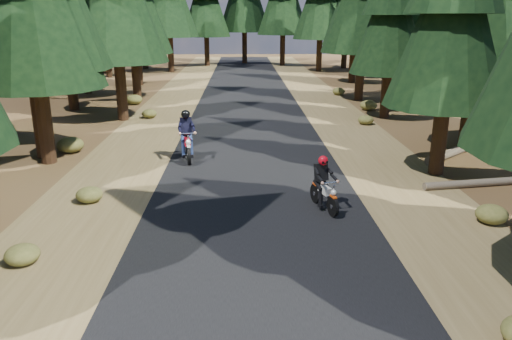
{
  "coord_description": "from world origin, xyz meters",
  "views": [
    {
      "loc": [
        -0.36,
        -11.14,
        4.99
      ],
      "look_at": [
        0.0,
        1.5,
        1.1
      ],
      "focal_mm": 35.0,
      "sensor_mm": 36.0,
      "label": 1
    }
  ],
  "objects_px": {
    "rider_follow": "(187,144)",
    "rider_lead": "(324,192)",
    "log_far": "(493,182)",
    "log_near": "(459,150)"
  },
  "relations": [
    {
      "from": "rider_follow",
      "to": "rider_lead",
      "type": "bearing_deg",
      "value": 119.46
    },
    {
      "from": "rider_lead",
      "to": "rider_follow",
      "type": "height_order",
      "value": "rider_follow"
    },
    {
      "from": "log_far",
      "to": "log_near",
      "type": "bearing_deg",
      "value": 72.32
    },
    {
      "from": "rider_lead",
      "to": "rider_follow",
      "type": "xyz_separation_m",
      "value": [
        -4.18,
        5.03,
        0.11
      ]
    },
    {
      "from": "log_near",
      "to": "rider_follow",
      "type": "relative_size",
      "value": 2.25
    },
    {
      "from": "log_far",
      "to": "rider_lead",
      "type": "xyz_separation_m",
      "value": [
        -5.53,
        -1.84,
        0.37
      ]
    },
    {
      "from": "log_far",
      "to": "rider_follow",
      "type": "height_order",
      "value": "rider_follow"
    },
    {
      "from": "log_near",
      "to": "rider_lead",
      "type": "bearing_deg",
      "value": -179.13
    },
    {
      "from": "rider_lead",
      "to": "log_far",
      "type": "bearing_deg",
      "value": -178.32
    },
    {
      "from": "rider_lead",
      "to": "rider_follow",
      "type": "relative_size",
      "value": 0.82
    }
  ]
}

